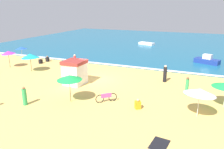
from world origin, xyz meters
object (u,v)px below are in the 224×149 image
(parked_bicycle, at_px, (106,97))
(beachgoer_7, at_px, (41,61))
(beach_umbrella_1, at_px, (69,78))
(beachgoer_6, at_px, (47,59))
(small_boat_0, at_px, (207,60))
(beachgoer_1, at_px, (165,74))
(beach_umbrella_4, at_px, (8,53))
(beach_umbrella_0, at_px, (21,48))
(beachgoer_0, at_px, (24,96))
(beach_umbrella_5, at_px, (30,56))
(lifeguard_cabana, at_px, (75,72))
(beachgoer_5, at_px, (138,104))
(beach_umbrella_3, at_px, (200,92))
(small_boat_1, at_px, (147,44))
(beachgoer_3, at_px, (75,62))
(beachgoer_4, at_px, (187,86))

(parked_bicycle, height_order, beachgoer_7, beachgoer_7)
(beach_umbrella_1, xyz_separation_m, beachgoer_6, (-10.72, 10.48, -1.72))
(beach_umbrella_1, height_order, small_boat_0, beach_umbrella_1)
(beachgoer_1, xyz_separation_m, small_boat_0, (3.97, 9.69, -0.32))
(beach_umbrella_4, height_order, small_boat_0, beach_umbrella_4)
(beach_umbrella_0, distance_m, beachgoer_0, 16.55)
(beach_umbrella_1, height_order, beachgoer_0, beach_umbrella_1)
(beach_umbrella_5, xyz_separation_m, beachgoer_7, (-1.57, 3.47, -1.57))
(lifeguard_cabana, relative_size, beach_umbrella_4, 1.01)
(beachgoer_6, bearing_deg, parked_bicycle, -34.91)
(lifeguard_cabana, relative_size, beachgoer_7, 3.05)
(beach_umbrella_4, bearing_deg, lifeguard_cabana, -11.21)
(beachgoer_7, bearing_deg, parked_bicycle, -30.77)
(beachgoer_5, bearing_deg, beachgoer_1, 83.86)
(beachgoer_1, bearing_deg, beach_umbrella_4, -174.18)
(beach_umbrella_0, bearing_deg, beach_umbrella_3, -19.14)
(small_boat_1, bearing_deg, beach_umbrella_0, -124.10)
(beach_umbrella_0, height_order, beachgoer_7, beach_umbrella_0)
(beach_umbrella_4, xyz_separation_m, small_boat_0, (23.30, 11.66, -1.41))
(beach_umbrella_0, height_order, small_boat_0, beach_umbrella_0)
(beachgoer_5, bearing_deg, beach_umbrella_1, -170.60)
(beach_umbrella_1, height_order, beach_umbrella_4, beach_umbrella_1)
(beach_umbrella_5, xyz_separation_m, beachgoer_3, (4.42, 2.74, -0.98))
(small_boat_1, bearing_deg, beachgoer_0, -93.20)
(beach_umbrella_0, bearing_deg, parked_bicycle, -26.49)
(beachgoer_4, height_order, beachgoer_7, beachgoer_4)
(beach_umbrella_1, distance_m, beachgoer_6, 15.09)
(beachgoer_5, bearing_deg, beachgoer_0, -161.39)
(beach_umbrella_0, distance_m, beachgoer_6, 4.23)
(lifeguard_cabana, xyz_separation_m, beachgoer_1, (8.17, 4.18, -0.40))
(beach_umbrella_4, distance_m, small_boat_1, 26.43)
(lifeguard_cabana, bearing_deg, small_boat_0, 48.81)
(beachgoer_0, height_order, beachgoer_1, beachgoer_1)
(beachgoer_1, xyz_separation_m, small_boat_1, (-7.40, 21.56, -0.51))
(beachgoer_0, distance_m, small_boat_1, 31.58)
(beach_umbrella_5, bearing_deg, beachgoer_0, -50.46)
(parked_bicycle, xyz_separation_m, beachgoer_3, (-7.54, 7.33, 0.54))
(beach_umbrella_1, distance_m, beach_umbrella_5, 10.87)
(beach_umbrella_4, bearing_deg, small_boat_0, 26.58)
(parked_bicycle, xyz_separation_m, small_boat_0, (7.46, 16.62, 0.14))
(beachgoer_1, bearing_deg, beach_umbrella_1, -127.62)
(beach_umbrella_0, distance_m, beachgoer_7, 4.12)
(beach_umbrella_0, bearing_deg, beachgoer_5, -23.80)
(beach_umbrella_4, distance_m, beachgoer_3, 8.69)
(beachgoer_4, xyz_separation_m, small_boat_1, (-9.80, 24.41, -0.47))
(beach_umbrella_3, height_order, beachgoer_1, beach_umbrella_3)
(beach_umbrella_1, distance_m, beachgoer_4, 10.11)
(beachgoer_0, height_order, beachgoer_4, beachgoer_4)
(beachgoer_1, distance_m, beachgoer_4, 3.73)
(beachgoer_5, bearing_deg, small_boat_0, 74.27)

